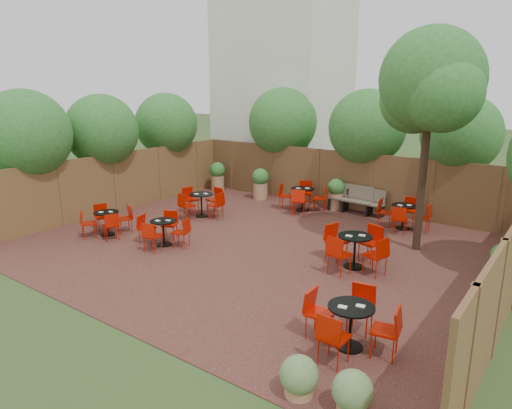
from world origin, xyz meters
The scene contains 12 objects.
ground centered at (0.00, 0.00, 0.00)m, with size 80.00×80.00×0.00m, color #354F23.
courtyard_paving centered at (0.00, 0.00, 0.01)m, with size 12.00×10.00×0.02m, color #3C1E18.
fence_back centered at (0.00, 5.00, 1.00)m, with size 12.00×0.08×2.00m, color #4F311D.
fence_left centered at (-6.00, 0.00, 1.00)m, with size 0.08×10.00×2.00m, color #4F311D.
neighbour_building centered at (-4.50, 8.00, 4.00)m, with size 5.00×4.00×8.00m, color silver.
overhang_foliage centered at (-1.69, 2.79, 2.76)m, with size 15.90×10.85×2.66m.
courtyard_tree centered at (3.46, 2.26, 4.18)m, with size 2.69×2.59×5.60m.
park_bench_left centered at (0.96, 4.62, 0.47)m, with size 1.44×0.54×0.87m.
park_bench_right centered at (0.50, 4.63, 0.50)m, with size 1.53×0.58×0.93m.
bistro_tables centered at (0.07, 0.53, 0.46)m, with size 9.70×8.53×0.91m.
planters centered at (-1.61, 3.91, 0.62)m, with size 11.53×4.12×1.16m.
low_shrubs centered at (4.93, -3.46, 0.32)m, with size 2.26×3.41×0.67m.
Camera 1 is at (6.86, -9.55, 4.28)m, focal length 32.55 mm.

